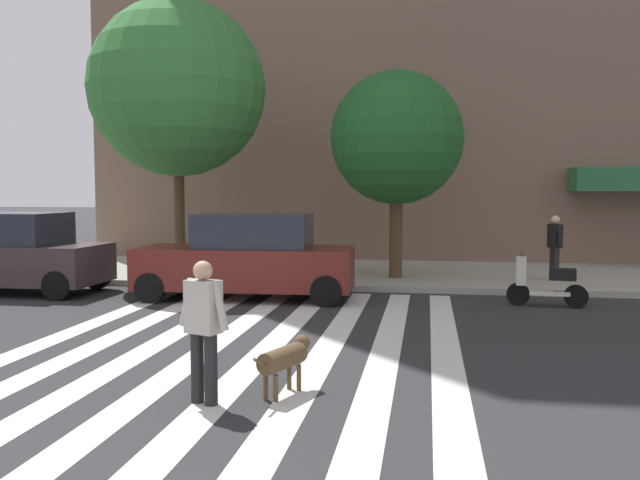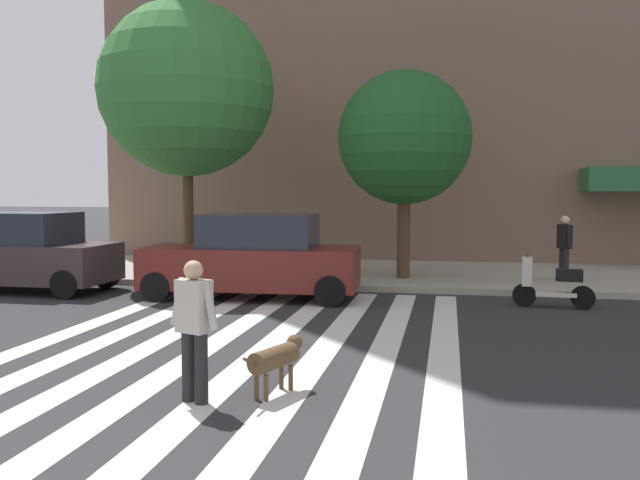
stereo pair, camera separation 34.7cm
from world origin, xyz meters
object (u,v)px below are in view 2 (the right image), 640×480
(parked_car_near_curb, at_px, (15,253))
(street_tree_nearest, at_px, (187,89))
(parked_car_behind_first, at_px, (253,258))
(street_tree_middle, at_px, (404,138))
(dog_on_leash, at_px, (277,357))
(pedestrian_dog_walker, at_px, (194,323))
(parked_scooter, at_px, (553,285))
(pedestrian_bystander, at_px, (564,244))

(parked_car_near_curb, relative_size, street_tree_nearest, 0.67)
(parked_car_behind_first, xyz_separation_m, street_tree_middle, (3.15, 3.04, 2.85))
(street_tree_nearest, distance_m, dog_on_leash, 11.83)
(parked_car_near_curb, relative_size, parked_car_behind_first, 1.02)
(parked_car_behind_first, bearing_deg, street_tree_middle, 43.99)
(street_tree_middle, distance_m, pedestrian_dog_walker, 10.83)
(parked_car_behind_first, relative_size, street_tree_middle, 0.91)
(parked_car_near_curb, bearing_deg, parked_scooter, -0.09)
(pedestrian_dog_walker, xyz_separation_m, pedestrian_bystander, (5.69, 10.47, 0.15))
(dog_on_leash, relative_size, pedestrian_bystander, 0.65)
(street_tree_middle, xyz_separation_m, pedestrian_bystander, (4.01, 0.16, -2.68))
(parked_scooter, xyz_separation_m, pedestrian_dog_walker, (-4.97, -7.25, 0.45))
(street_tree_nearest, bearing_deg, parked_scooter, -17.51)
(parked_car_near_curb, xyz_separation_m, street_tree_middle, (9.14, 3.04, 2.85))
(pedestrian_dog_walker, height_order, pedestrian_bystander, pedestrian_bystander)
(pedestrian_dog_walker, xyz_separation_m, dog_on_leash, (0.84, 0.49, -0.48))
(parked_car_near_curb, relative_size, parked_scooter, 3.02)
(street_tree_middle, bearing_deg, parked_scooter, -42.96)
(parked_car_behind_first, xyz_separation_m, parked_scooter, (6.44, -0.02, -0.43))
(parked_car_behind_first, relative_size, pedestrian_dog_walker, 2.96)
(street_tree_nearest, relative_size, street_tree_middle, 1.37)
(street_tree_middle, bearing_deg, dog_on_leash, -94.89)
(parked_car_near_curb, distance_m, parked_scooter, 12.44)
(parked_car_behind_first, xyz_separation_m, dog_on_leash, (2.31, -6.79, -0.46))
(parked_car_behind_first, bearing_deg, pedestrian_dog_walker, -78.55)
(pedestrian_bystander, bearing_deg, pedestrian_dog_walker, -118.51)
(pedestrian_dog_walker, bearing_deg, parked_car_behind_first, 101.45)
(dog_on_leash, bearing_deg, street_tree_nearest, 117.39)
(parked_scooter, relative_size, pedestrian_bystander, 1.00)
(street_tree_middle, height_order, pedestrian_dog_walker, street_tree_middle)
(street_tree_nearest, relative_size, dog_on_leash, 6.84)
(street_tree_nearest, bearing_deg, pedestrian_bystander, 2.01)
(parked_car_near_curb, distance_m, pedestrian_bystander, 13.54)
(street_tree_nearest, bearing_deg, parked_car_behind_first, -46.77)
(parked_car_near_curb, xyz_separation_m, parked_scooter, (12.43, -0.02, -0.43))
(street_tree_middle, height_order, pedestrian_bystander, street_tree_middle)
(street_tree_nearest, bearing_deg, parked_car_near_curb, -139.09)
(parked_car_behind_first, bearing_deg, street_tree_nearest, 133.23)
(parked_scooter, bearing_deg, parked_car_behind_first, 179.80)
(parked_car_behind_first, bearing_deg, parked_scooter, -0.20)
(parked_car_behind_first, distance_m, pedestrian_bystander, 7.85)
(dog_on_leash, bearing_deg, pedestrian_bystander, 64.09)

